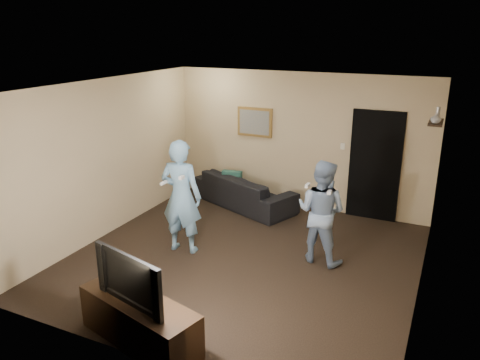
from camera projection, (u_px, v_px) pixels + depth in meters
The scene contains 19 objects.
ground at pixel (244, 259), 7.14m from camera, with size 5.00×5.00×0.00m, color black.
ceiling at pixel (244, 87), 6.33m from camera, with size 5.00×5.00×0.04m, color silver.
wall_back at pixel (299, 141), 8.89m from camera, with size 5.00×0.04×2.60m, color tan.
wall_front at pixel (138, 249), 4.58m from camera, with size 5.00×0.04×2.60m, color tan.
wall_left at pixel (107, 158), 7.74m from camera, with size 0.04×5.00×2.60m, color tan.
wall_right at pixel (429, 204), 5.73m from camera, with size 0.04×5.00×2.60m, color tan.
sofa at pixel (245, 190), 9.18m from camera, with size 2.14×0.84×0.63m, color black.
throw_pillow at pixel (232, 180), 9.24m from camera, with size 0.39×0.12×0.39m, color #17463E.
painting_frame at pixel (255, 122), 9.13m from camera, with size 0.72×0.05×0.57m, color olive.
painting_canvas at pixel (254, 122), 9.11m from camera, with size 0.62×0.01×0.47m, color slate.
doorway at pixel (375, 166), 8.37m from camera, with size 0.90×0.06×2.00m, color black.
light_switch at pixel (343, 146), 8.52m from camera, with size 0.08×0.02×0.12m, color silver.
wall_shelf at pixel (436, 122), 7.11m from camera, with size 0.20×0.60×0.03m, color black.
shelf_vase at pixel (436, 118), 6.93m from camera, with size 0.15×0.15×0.16m, color #A6A6AB.
shelf_figurine at pixel (438, 113), 7.30m from camera, with size 0.06×0.06×0.18m, color #BBBABF.
tv_console at pixel (140, 322), 5.19m from camera, with size 1.53×0.49×0.55m, color black.
television at pixel (136, 276), 5.02m from camera, with size 1.04×0.14×0.60m, color black.
wii_player_left at pixel (181, 197), 7.16m from camera, with size 0.70×0.54×1.79m.
wii_player_right at pixel (321, 212), 6.87m from camera, with size 0.85×0.71×1.57m.
Camera 1 is at (2.67, -5.83, 3.37)m, focal length 35.00 mm.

